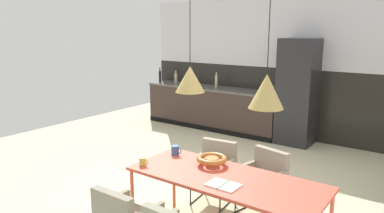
{
  "coord_description": "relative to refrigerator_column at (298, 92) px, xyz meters",
  "views": [
    {
      "loc": [
        2.59,
        -3.42,
        2.13
      ],
      "look_at": [
        -0.55,
        0.9,
        1.0
      ],
      "focal_mm": 34.15,
      "sensor_mm": 36.0,
      "label": 1
    }
  ],
  "objects": [
    {
      "name": "armchair_by_stool",
      "position": [
        0.05,
        -2.92,
        -0.5
      ],
      "size": [
        0.54,
        0.52,
        0.76
      ],
      "rotation": [
        0.0,
        0.0,
        3.26
      ],
      "color": "gray",
      "rests_on": "ground"
    },
    {
      "name": "pendant_lamp_over_table_far",
      "position": [
        1.06,
        -3.72,
        0.63
      ],
      "size": [
        0.3,
        0.3,
        1.24
      ],
      "color": "black"
    },
    {
      "name": "cooking_pot",
      "position": [
        -0.55,
        0.07,
        -0.02
      ],
      "size": [
        0.23,
        0.23,
        0.16
      ],
      "color": "black",
      "rests_on": "kitchen_counter"
    },
    {
      "name": "fruit_bowl",
      "position": [
        0.41,
        -3.55,
        -0.18
      ],
      "size": [
        0.32,
        0.32,
        0.09
      ],
      "color": "#B2662D",
      "rests_on": "dining_table"
    },
    {
      "name": "dining_table",
      "position": [
        0.68,
        -3.73,
        -0.28
      ],
      "size": [
        1.91,
        0.77,
        0.75
      ],
      "color": "#D24F3A",
      "rests_on": "ground"
    },
    {
      "name": "mug_tall_blue",
      "position": [
        -0.1,
        -3.52,
        -0.18
      ],
      "size": [
        0.13,
        0.09,
        0.1
      ],
      "color": "#335B93",
      "rests_on": "dining_table"
    },
    {
      "name": "bottle_vinegar_dark",
      "position": [
        -2.93,
        0.04,
        0.03
      ],
      "size": [
        0.07,
        0.07,
        0.29
      ],
      "color": "tan",
      "rests_on": "kitchen_counter"
    },
    {
      "name": "back_wall_panel_upper",
      "position": [
        -0.24,
        0.36,
        1.08
      ],
      "size": [
        6.7,
        0.12,
        1.38
      ],
      "primitive_type": "cube",
      "color": "silver",
      "rests_on": "back_wall_splashback_dark"
    },
    {
      "name": "refrigerator_column",
      "position": [
        0.0,
        0.0,
        0.0
      ],
      "size": [
        0.65,
        0.6,
        1.97
      ],
      "primitive_type": "cube",
      "color": "#232326",
      "rests_on": "ground"
    },
    {
      "name": "pendant_lamp_over_table_near",
      "position": [
        0.3,
        -3.78,
        0.68
      ],
      "size": [
        0.28,
        0.28,
        1.17
      ],
      "color": "black"
    },
    {
      "name": "armchair_facing_counter",
      "position": [
        0.68,
        -2.85,
        -0.5
      ],
      "size": [
        0.57,
        0.57,
        0.75
      ],
      "rotation": [
        0.0,
        0.0,
        2.91
      ],
      "color": "gray",
      "rests_on": "ground"
    },
    {
      "name": "bottle_spice_small",
      "position": [
        -1.8,
        0.02,
        0.05
      ],
      "size": [
        0.06,
        0.06,
        0.33
      ],
      "color": "tan",
      "rests_on": "kitchen_counter"
    },
    {
      "name": "ground_plane",
      "position": [
        -0.24,
        -3.15,
        -0.99
      ],
      "size": [
        9.28,
        9.28,
        0.0
      ],
      "primitive_type": "plane",
      "color": "beige"
    },
    {
      "name": "open_book",
      "position": [
        0.77,
        -3.92,
        -0.23
      ],
      "size": [
        0.29,
        0.21,
        0.02
      ],
      "color": "white",
      "rests_on": "dining_table"
    },
    {
      "name": "bottle_wine_green",
      "position": [
        -3.34,
        -0.05,
        0.06
      ],
      "size": [
        0.06,
        0.06,
        0.34
      ],
      "color": "black",
      "rests_on": "kitchen_counter"
    },
    {
      "name": "mug_dark_espresso",
      "position": [
        -0.16,
        -3.98,
        -0.19
      ],
      "size": [
        0.11,
        0.07,
        0.08
      ],
      "color": "gold",
      "rests_on": "dining_table"
    },
    {
      "name": "back_wall_splashback_dark",
      "position": [
        -0.24,
        0.36,
        -0.3
      ],
      "size": [
        6.7,
        0.12,
        1.38
      ],
      "primitive_type": "cube",
      "color": "black",
      "rests_on": "ground"
    },
    {
      "name": "kitchen_counter",
      "position": [
        -1.89,
        -0.0,
        -0.53
      ],
      "size": [
        3.13,
        0.63,
        0.9
      ],
      "color": "#3B2C26",
      "rests_on": "ground"
    }
  ]
}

